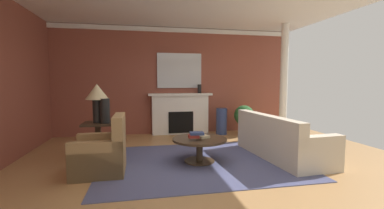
# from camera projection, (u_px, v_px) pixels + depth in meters

# --- Properties ---
(ground_plane) EXTENTS (8.50, 8.50, 0.00)m
(ground_plane) POSITION_uv_depth(u_px,v_px,m) (196.00, 166.00, 4.57)
(ground_plane) COLOR tan
(wall_fireplace) EXTENTS (7.14, 0.12, 3.02)m
(wall_fireplace) POSITION_uv_depth(u_px,v_px,m) (173.00, 81.00, 7.46)
(wall_fireplace) COLOR brown
(wall_fireplace) RESTS_ON ground_plane
(crown_moulding) EXTENTS (7.14, 0.08, 0.12)m
(crown_moulding) POSITION_uv_depth(u_px,v_px,m) (173.00, 30.00, 7.25)
(crown_moulding) COLOR white
(area_rug) EXTENTS (3.57, 2.71, 0.01)m
(area_rug) POSITION_uv_depth(u_px,v_px,m) (199.00, 162.00, 4.79)
(area_rug) COLOR #4C517A
(area_rug) RESTS_ON ground_plane
(fireplace) EXTENTS (1.80, 0.35, 1.16)m
(fireplace) POSITION_uv_depth(u_px,v_px,m) (180.00, 115.00, 7.37)
(fireplace) COLOR white
(fireplace) RESTS_ON ground_plane
(mantel_mirror) EXTENTS (1.27, 0.04, 0.99)m
(mantel_mirror) POSITION_uv_depth(u_px,v_px,m) (179.00, 71.00, 7.38)
(mantel_mirror) COLOR silver
(sofa) EXTENTS (1.05, 2.16, 0.85)m
(sofa) POSITION_uv_depth(u_px,v_px,m) (280.00, 142.00, 5.07)
(sofa) COLOR beige
(sofa) RESTS_ON ground_plane
(armchair_near_window) EXTENTS (0.80, 0.80, 0.95)m
(armchair_near_window) POSITION_uv_depth(u_px,v_px,m) (102.00, 155.00, 4.18)
(armchair_near_window) COLOR #9E7A4C
(armchair_near_window) RESTS_ON ground_plane
(coffee_table) EXTENTS (1.00, 1.00, 0.45)m
(coffee_table) POSITION_uv_depth(u_px,v_px,m) (200.00, 144.00, 4.76)
(coffee_table) COLOR #3D2D1E
(coffee_table) RESTS_ON ground_plane
(side_table) EXTENTS (0.56, 0.56, 0.70)m
(side_table) POSITION_uv_depth(u_px,v_px,m) (98.00, 138.00, 5.02)
(side_table) COLOR #3D2D1E
(side_table) RESTS_ON ground_plane
(table_lamp) EXTENTS (0.44, 0.44, 0.75)m
(table_lamp) POSITION_uv_depth(u_px,v_px,m) (97.00, 96.00, 4.95)
(table_lamp) COLOR black
(table_lamp) RESTS_ON side_table
(vase_on_side_table) EXTENTS (0.19, 0.19, 0.47)m
(vase_on_side_table) POSITION_uv_depth(u_px,v_px,m) (105.00, 111.00, 4.88)
(vase_on_side_table) COLOR black
(vase_on_side_table) RESTS_ON side_table
(vase_mantel_right) EXTENTS (0.11, 0.11, 0.25)m
(vase_mantel_right) POSITION_uv_depth(u_px,v_px,m) (199.00, 89.00, 7.36)
(vase_mantel_right) COLOR black
(vase_mantel_right) RESTS_ON fireplace
(vase_tall_corner) EXTENTS (0.31, 0.31, 0.74)m
(vase_tall_corner) POSITION_uv_depth(u_px,v_px,m) (222.00, 121.00, 7.31)
(vase_tall_corner) COLOR navy
(vase_tall_corner) RESTS_ON ground_plane
(book_red_cover) EXTENTS (0.25, 0.23, 0.05)m
(book_red_cover) POSITION_uv_depth(u_px,v_px,m) (203.00, 137.00, 4.78)
(book_red_cover) COLOR tan
(book_red_cover) RESTS_ON coffee_table
(book_art_folio) EXTENTS (0.19, 0.15, 0.06)m
(book_art_folio) POSITION_uv_depth(u_px,v_px,m) (194.00, 136.00, 4.57)
(book_art_folio) COLOR maroon
(book_art_folio) RESTS_ON coffee_table
(book_small_novel) EXTENTS (0.26, 0.21, 0.04)m
(book_small_novel) POSITION_uv_depth(u_px,v_px,m) (197.00, 133.00, 4.57)
(book_small_novel) COLOR navy
(book_small_novel) RESTS_ON coffee_table
(potted_plant) EXTENTS (0.56, 0.56, 0.83)m
(potted_plant) POSITION_uv_depth(u_px,v_px,m) (244.00, 117.00, 7.24)
(potted_plant) COLOR #A8754C
(potted_plant) RESTS_ON ground_plane
(column_white) EXTENTS (0.20, 0.20, 3.02)m
(column_white) POSITION_uv_depth(u_px,v_px,m) (284.00, 81.00, 6.96)
(column_white) COLOR white
(column_white) RESTS_ON ground_plane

